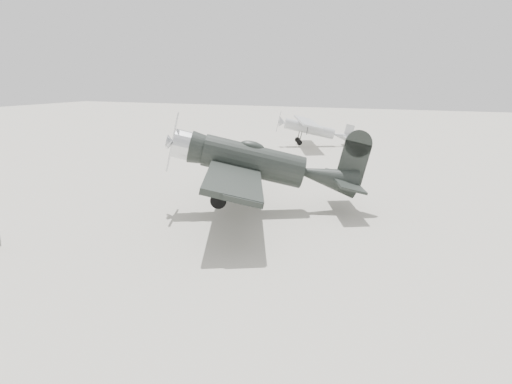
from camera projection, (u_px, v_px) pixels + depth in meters
ground at (211, 223)px, 22.36m from camera, size 160.00×160.00×0.00m
lowwing_monoplane at (262, 164)px, 23.95m from camera, size 10.17×13.01×4.32m
highwing_monoplane at (312, 127)px, 46.13m from camera, size 7.36×9.63×2.81m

